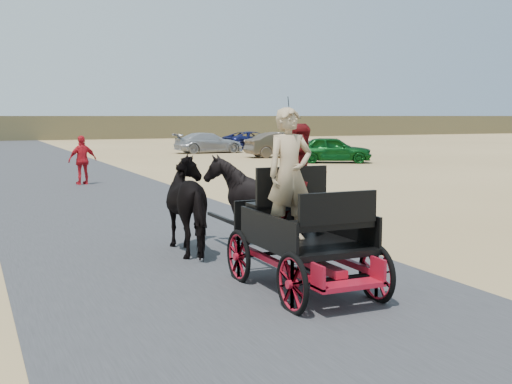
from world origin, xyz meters
name	(u,v)px	position (x,y,z in m)	size (l,w,h in m)	color
ground	(256,298)	(0.00, 0.00, 0.00)	(140.00, 140.00, 0.00)	tan
road	(256,298)	(0.00, 0.00, 0.01)	(6.00, 140.00, 0.01)	#38383A
ridge_far	(3,128)	(0.00, 62.00, 1.20)	(140.00, 6.00, 2.40)	brown
carriage	(304,265)	(0.76, 0.08, 0.36)	(1.30, 2.40, 0.72)	black
horse_left	(195,205)	(0.21, 3.08, 0.85)	(0.91, 2.01, 1.70)	black
horse_right	(252,201)	(1.31, 3.08, 0.85)	(1.37, 1.54, 1.70)	black
driver_man	(290,174)	(0.56, 0.13, 1.62)	(0.66, 0.43, 1.80)	tan
passenger_woman	(303,178)	(1.06, 0.68, 1.51)	(0.77, 0.60, 1.58)	#660C0F
pedestrian	(83,160)	(0.27, 15.37, 0.86)	(1.01, 0.42, 1.73)	red
car_a	(333,150)	(13.79, 20.95, 0.68)	(1.61, 3.99, 1.36)	#0C4C19
car_b	(283,145)	(13.49, 26.08, 0.72)	(1.53, 4.39, 1.45)	brown
car_c	(209,143)	(11.02, 31.92, 0.66)	(1.84, 4.53, 1.31)	#B2B2B7
car_d	(253,140)	(15.96, 35.95, 0.63)	(2.09, 4.53, 1.26)	navy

